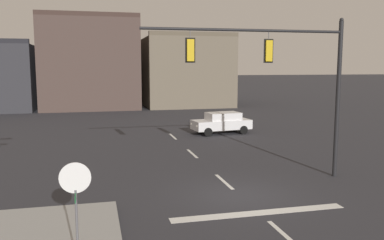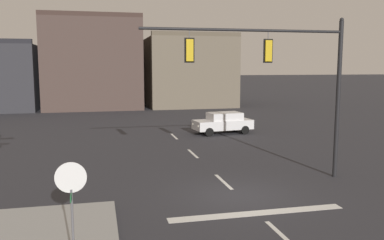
% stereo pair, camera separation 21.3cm
% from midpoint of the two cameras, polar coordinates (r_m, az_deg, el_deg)
% --- Properties ---
extents(ground_plane, '(400.00, 400.00, 0.00)m').
position_cam_midpoint_polar(ground_plane, '(16.58, 6.32, -10.45)').
color(ground_plane, '#2B2B30').
extents(stop_bar_paint, '(6.40, 0.50, 0.01)m').
position_cam_midpoint_polar(stop_bar_paint, '(14.82, 9.02, -12.71)').
color(stop_bar_paint, silver).
rests_on(stop_bar_paint, ground).
extents(lane_centreline, '(0.16, 26.40, 0.01)m').
position_cam_midpoint_polar(lane_centreline, '(18.39, 4.18, -8.59)').
color(lane_centreline, silver).
rests_on(lane_centreline, ground).
extents(signal_mast_near_side, '(9.08, 0.47, 7.25)m').
position_cam_midpoint_polar(signal_mast_near_side, '(18.40, 12.63, 6.86)').
color(signal_mast_near_side, black).
rests_on(signal_mast_near_side, ground).
extents(stop_sign, '(0.76, 0.64, 2.83)m').
position_cam_midpoint_polar(stop_sign, '(10.39, -16.58, -9.39)').
color(stop_sign, '#56565B').
rests_on(stop_sign, ground).
extents(car_lot_nearside, '(4.60, 2.32, 1.61)m').
position_cam_midpoint_polar(car_lot_nearside, '(31.03, 4.00, -0.32)').
color(car_lot_nearside, silver).
rests_on(car_lot_nearside, ground).
extents(building_row, '(33.15, 13.73, 11.01)m').
position_cam_midpoint_polar(building_row, '(53.18, -13.46, 6.79)').
color(building_row, '#2D2D33').
rests_on(building_row, ground).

